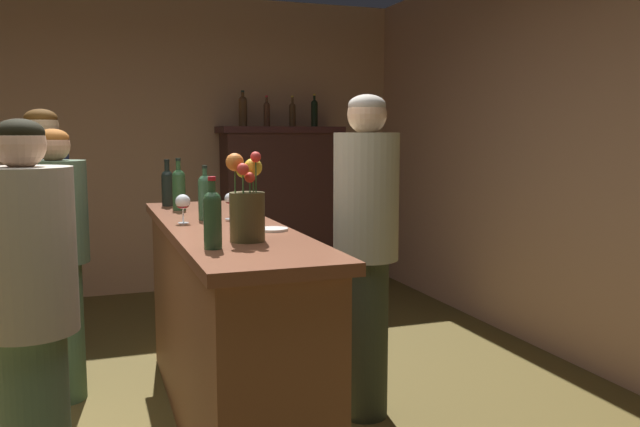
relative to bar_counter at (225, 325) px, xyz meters
The scene contains 19 objects.
wall_back 3.32m from the bar_counter, 100.40° to the left, with size 5.94×0.12×2.79m, color tan.
bar_counter is the anchor object (origin of this frame).
display_cabinet 3.06m from the bar_counter, 68.38° to the left, with size 1.18×0.47×1.58m.
wine_bottle_malbec 0.68m from the bar_counter, 106.27° to the left, with size 0.07×0.07×0.29m.
wine_bottle_syrah 0.96m from the bar_counter, 100.12° to the left, with size 0.08×0.08×0.31m.
wine_bottle_rose 0.97m from the bar_counter, 104.20° to the right, with size 0.07×0.07×0.29m.
wine_bottle_merlot 1.15m from the bar_counter, 99.77° to the left, with size 0.07×0.07×0.29m.
wine_glass_front 0.66m from the bar_counter, 151.87° to the left, with size 0.08×0.08×0.15m.
wine_glass_mid 0.65m from the bar_counter, 65.24° to the left, with size 0.07×0.07×0.14m.
flower_arrangement 0.88m from the bar_counter, 90.57° to the right, with size 0.16×0.15×0.38m.
cheese_plate 0.63m from the bar_counter, 59.63° to the right, with size 0.14×0.14×0.01m, color white.
display_bottle_left 3.17m from the bar_counter, 74.91° to the left, with size 0.08×0.08×0.33m.
display_bottle_midleft 3.22m from the bar_counter, 70.66° to the left, with size 0.06×0.06×0.29m.
display_bottle_center 3.31m from the bar_counter, 66.20° to the left, with size 0.06×0.06×0.29m.
display_bottle_midright 3.40m from the bar_counter, 62.53° to the left, with size 0.07×0.07×0.32m.
patron_in_navy 1.07m from the bar_counter, 141.72° to the left, with size 0.34×0.34×1.53m.
patron_by_cabinet 1.13m from the bar_counter, 142.31° to the right, with size 0.35×0.35×1.56m.
patron_redhead 1.58m from the bar_counter, 125.76° to the left, with size 0.31×0.31×1.66m.
bartender 0.85m from the bar_counter, 10.79° to the right, with size 0.34×0.34×1.71m.
Camera 1 is at (-0.05, -2.86, 1.50)m, focal length 36.63 mm.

